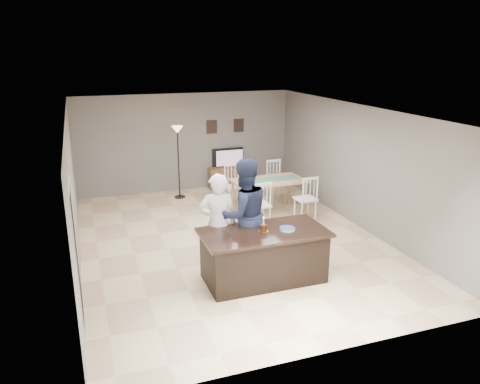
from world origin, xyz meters
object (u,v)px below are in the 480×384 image
object	(u,v)px
television	(229,158)
birthday_cake	(263,228)
man	(244,215)
floor_lamp	(178,143)
woman	(218,224)
tv_console	(230,177)
kitchen_island	(264,255)
plate_stack	(287,229)
dining_table	(269,186)

from	to	relation	value
television	birthday_cake	size ratio (longest dim) A/B	3.53
man	floor_lamp	distance (m)	4.57
woman	man	world-z (taller)	man
tv_console	man	size ratio (longest dim) A/B	0.59
tv_console	television	world-z (taller)	television
television	floor_lamp	world-z (taller)	floor_lamp
kitchen_island	floor_lamp	world-z (taller)	floor_lamp
tv_console	woman	bearing A→B (deg)	-110.20
television	plate_stack	distance (m)	5.78
kitchen_island	woman	world-z (taller)	woman
woman	birthday_cake	size ratio (longest dim) A/B	7.06
television	dining_table	size ratio (longest dim) A/B	0.45
television	woman	distance (m)	5.42
woman	dining_table	distance (m)	3.40
man	plate_stack	world-z (taller)	man
woman	man	size ratio (longest dim) A/B	0.89
birthday_cake	plate_stack	xyz separation A→B (m)	(0.40, -0.09, -0.04)
kitchen_island	woman	bearing A→B (deg)	139.65
television	dining_table	bearing A→B (deg)	95.56
tv_console	dining_table	world-z (taller)	dining_table
dining_table	floor_lamp	size ratio (longest dim) A/B	1.05
birthday_cake	television	bearing A→B (deg)	77.89
tv_console	television	xyz separation A→B (m)	(0.00, 0.07, 0.56)
dining_table	floor_lamp	world-z (taller)	floor_lamp
tv_console	floor_lamp	xyz separation A→B (m)	(-1.57, -0.48, 1.20)
kitchen_island	floor_lamp	size ratio (longest dim) A/B	1.11
tv_console	dining_table	bearing A→B (deg)	-84.27
television	birthday_cake	xyz separation A→B (m)	(-1.21, -5.63, 0.10)
birthday_cake	floor_lamp	bearing A→B (deg)	94.10
kitchen_island	television	distance (m)	5.78
floor_lamp	dining_table	bearing A→B (deg)	-45.82
kitchen_island	birthday_cake	bearing A→B (deg)	147.13
television	man	world-z (taller)	man
birthday_cake	dining_table	size ratio (longest dim) A/B	0.13
man	floor_lamp	size ratio (longest dim) A/B	1.06
plate_stack	man	bearing A→B (deg)	131.56
birthday_cake	tv_console	bearing A→B (deg)	77.74
woman	kitchen_island	bearing A→B (deg)	151.49
tv_console	kitchen_island	bearing A→B (deg)	-102.16
kitchen_island	television	bearing A→B (deg)	77.99
dining_table	floor_lamp	bearing A→B (deg)	131.20
kitchen_island	birthday_cake	xyz separation A→B (m)	(-0.01, 0.01, 0.51)
man	floor_lamp	xyz separation A→B (m)	(-0.21, 4.54, 0.48)
tv_console	television	bearing A→B (deg)	90.00
television	plate_stack	bearing A→B (deg)	81.98
tv_console	birthday_cake	world-z (taller)	birthday_cake
floor_lamp	kitchen_island	bearing A→B (deg)	-85.81
floor_lamp	birthday_cake	bearing A→B (deg)	-85.90
tv_console	plate_stack	xyz separation A→B (m)	(-0.81, -5.65, 0.62)
floor_lamp	man	bearing A→B (deg)	-87.39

